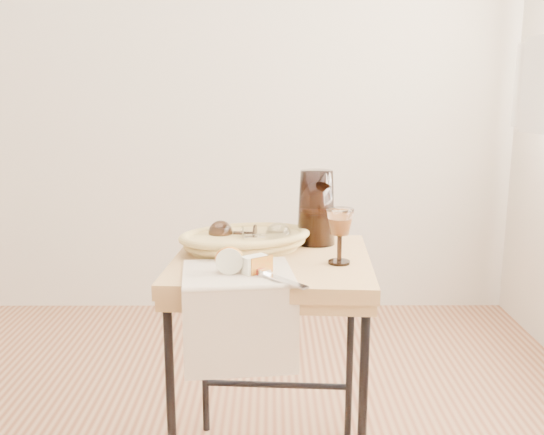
{
  "coord_description": "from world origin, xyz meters",
  "views": [
    {
      "loc": [
        0.52,
        -1.39,
        1.18
      ],
      "look_at": [
        0.52,
        0.26,
        0.83
      ],
      "focal_mm": 39.77,
      "sensor_mm": 36.0,
      "label": 1
    }
  ],
  "objects_px": {
    "bread_basket": "(246,242)",
    "apple_half": "(229,259)",
    "tea_towel": "(238,273)",
    "goblet_lying_a": "(235,233)",
    "wine_goblet": "(340,236)",
    "goblet_lying_b": "(263,236)",
    "pitcher": "(316,207)",
    "side_table": "(272,371)",
    "table_knife": "(267,273)"
  },
  "relations": [
    {
      "from": "wine_goblet",
      "to": "apple_half",
      "type": "relative_size",
      "value": 2.08
    },
    {
      "from": "pitcher",
      "to": "wine_goblet",
      "type": "relative_size",
      "value": 1.72
    },
    {
      "from": "goblet_lying_b",
      "to": "wine_goblet",
      "type": "distance_m",
      "value": 0.24
    },
    {
      "from": "goblet_lying_a",
      "to": "wine_goblet",
      "type": "xyz_separation_m",
      "value": [
        0.3,
        -0.16,
        0.03
      ]
    },
    {
      "from": "goblet_lying_b",
      "to": "wine_goblet",
      "type": "bearing_deg",
      "value": -34.07
    },
    {
      "from": "goblet_lying_b",
      "to": "tea_towel",
      "type": "bearing_deg",
      "value": -111.47
    },
    {
      "from": "apple_half",
      "to": "table_knife",
      "type": "relative_size",
      "value": 0.3
    },
    {
      "from": "bread_basket",
      "to": "goblet_lying_a",
      "type": "bearing_deg",
      "value": 132.97
    },
    {
      "from": "goblet_lying_a",
      "to": "pitcher",
      "type": "height_order",
      "value": "pitcher"
    },
    {
      "from": "side_table",
      "to": "wine_goblet",
      "type": "distance_m",
      "value": 0.48
    },
    {
      "from": "pitcher",
      "to": "wine_goblet",
      "type": "xyz_separation_m",
      "value": [
        0.05,
        -0.22,
        -0.04
      ]
    },
    {
      "from": "goblet_lying_a",
      "to": "table_knife",
      "type": "height_order",
      "value": "goblet_lying_a"
    },
    {
      "from": "pitcher",
      "to": "wine_goblet",
      "type": "bearing_deg",
      "value": -54.57
    },
    {
      "from": "tea_towel",
      "to": "goblet_lying_a",
      "type": "height_order",
      "value": "goblet_lying_a"
    },
    {
      "from": "bread_basket",
      "to": "pitcher",
      "type": "relative_size",
      "value": 1.31
    },
    {
      "from": "side_table",
      "to": "goblet_lying_b",
      "type": "relative_size",
      "value": 5.68
    },
    {
      "from": "bread_basket",
      "to": "goblet_lying_b",
      "type": "height_order",
      "value": "goblet_lying_b"
    },
    {
      "from": "table_knife",
      "to": "tea_towel",
      "type": "bearing_deg",
      "value": -161.35
    },
    {
      "from": "side_table",
      "to": "table_knife",
      "type": "xyz_separation_m",
      "value": [
        -0.01,
        -0.21,
        0.37
      ]
    },
    {
      "from": "tea_towel",
      "to": "table_knife",
      "type": "bearing_deg",
      "value": -36.43
    },
    {
      "from": "goblet_lying_b",
      "to": "apple_half",
      "type": "distance_m",
      "value": 0.23
    },
    {
      "from": "bread_basket",
      "to": "side_table",
      "type": "bearing_deg",
      "value": -62.68
    },
    {
      "from": "goblet_lying_b",
      "to": "apple_half",
      "type": "bearing_deg",
      "value": -116.22
    },
    {
      "from": "bread_basket",
      "to": "table_knife",
      "type": "height_order",
      "value": "bread_basket"
    },
    {
      "from": "goblet_lying_b",
      "to": "pitcher",
      "type": "bearing_deg",
      "value": 27.87
    },
    {
      "from": "bread_basket",
      "to": "apple_half",
      "type": "distance_m",
      "value": 0.24
    },
    {
      "from": "wine_goblet",
      "to": "tea_towel",
      "type": "bearing_deg",
      "value": -160.9
    },
    {
      "from": "side_table",
      "to": "pitcher",
      "type": "relative_size",
      "value": 2.64
    },
    {
      "from": "tea_towel",
      "to": "apple_half",
      "type": "xyz_separation_m",
      "value": [
        -0.02,
        -0.0,
        0.04
      ]
    },
    {
      "from": "tea_towel",
      "to": "wine_goblet",
      "type": "xyz_separation_m",
      "value": [
        0.28,
        0.1,
        0.08
      ]
    },
    {
      "from": "pitcher",
      "to": "wine_goblet",
      "type": "height_order",
      "value": "pitcher"
    },
    {
      "from": "goblet_lying_b",
      "to": "apple_half",
      "type": "height_order",
      "value": "goblet_lying_b"
    },
    {
      "from": "bread_basket",
      "to": "apple_half",
      "type": "xyz_separation_m",
      "value": [
        -0.03,
        -0.24,
        0.01
      ]
    },
    {
      "from": "tea_towel",
      "to": "wine_goblet",
      "type": "height_order",
      "value": "wine_goblet"
    },
    {
      "from": "apple_half",
      "to": "bread_basket",
      "type": "bearing_deg",
      "value": 78.95
    },
    {
      "from": "side_table",
      "to": "goblet_lying_b",
      "type": "height_order",
      "value": "goblet_lying_b"
    },
    {
      "from": "pitcher",
      "to": "wine_goblet",
      "type": "distance_m",
      "value": 0.23
    },
    {
      "from": "goblet_lying_b",
      "to": "goblet_lying_a",
      "type": "bearing_deg",
      "value": 151.52
    },
    {
      "from": "side_table",
      "to": "table_knife",
      "type": "distance_m",
      "value": 0.43
    },
    {
      "from": "side_table",
      "to": "tea_towel",
      "type": "height_order",
      "value": "tea_towel"
    },
    {
      "from": "tea_towel",
      "to": "table_knife",
      "type": "height_order",
      "value": "table_knife"
    },
    {
      "from": "bread_basket",
      "to": "goblet_lying_a",
      "type": "distance_m",
      "value": 0.04
    },
    {
      "from": "bread_basket",
      "to": "pitcher",
      "type": "xyz_separation_m",
      "value": [
        0.22,
        0.08,
        0.09
      ]
    },
    {
      "from": "bread_basket",
      "to": "wine_goblet",
      "type": "height_order",
      "value": "wine_goblet"
    },
    {
      "from": "side_table",
      "to": "goblet_lying_a",
      "type": "xyz_separation_m",
      "value": [
        -0.11,
        0.09,
        0.4
      ]
    },
    {
      "from": "tea_towel",
      "to": "table_knife",
      "type": "xyz_separation_m",
      "value": [
        0.08,
        -0.04,
        0.01
      ]
    },
    {
      "from": "pitcher",
      "to": "table_knife",
      "type": "height_order",
      "value": "pitcher"
    },
    {
      "from": "goblet_lying_b",
      "to": "table_knife",
      "type": "relative_size",
      "value": 0.49
    },
    {
      "from": "side_table",
      "to": "goblet_lying_a",
      "type": "bearing_deg",
      "value": 141.67
    },
    {
      "from": "goblet_lying_b",
      "to": "apple_half",
      "type": "xyz_separation_m",
      "value": [
        -0.09,
        -0.22,
        -0.01
      ]
    }
  ]
}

